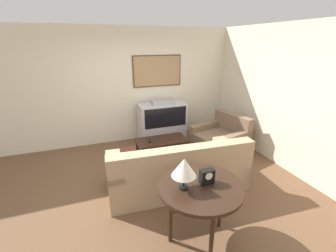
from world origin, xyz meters
The scene contains 12 objects.
ground_plane centered at (0.00, 0.00, 0.00)m, with size 12.00×12.00×0.00m, color brown.
wall_back centered at (0.01, 2.13, 1.36)m, with size 12.00×0.10×2.70m.
wall_right centered at (2.63, 0.00, 1.35)m, with size 0.06×12.00×2.70m.
area_rug centered at (0.43, 0.79, 0.01)m, with size 1.93×1.72×0.01m.
tv centered at (0.76, 1.74, 0.49)m, with size 1.13×0.55×1.05m.
couch centered at (0.38, -0.20, 0.31)m, with size 2.33×1.09×0.90m.
armchair centered at (1.81, 0.74, 0.28)m, with size 1.18×1.19×0.83m.
coffee_table centered at (0.44, 0.84, 0.40)m, with size 1.06×0.53×0.45m.
console_table centered at (0.23, -1.27, 0.72)m, with size 1.01×1.01×0.79m.
table_lamp centered at (0.02, -1.25, 1.06)m, with size 0.28×0.28×0.38m.
mantel_clock centered at (0.32, -1.26, 0.88)m, with size 0.17×0.10×0.18m.
remote centered at (0.19, 0.85, 0.46)m, with size 0.07×0.17×0.02m.
Camera 1 is at (-0.88, -3.22, 2.37)m, focal length 24.00 mm.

